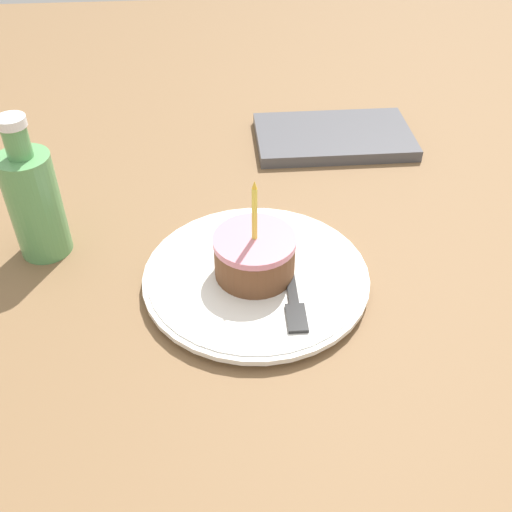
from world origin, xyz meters
The scene contains 6 objects.
ground_plane centered at (0.00, 0.00, -0.02)m, with size 2.40×2.40×0.04m.
plate centered at (-0.03, 0.01, 0.01)m, with size 0.29×0.29×0.02m.
cake_slice centered at (-0.03, 0.01, 0.05)m, with size 0.10×0.10×0.14m.
fork centered at (0.01, -0.03, 0.02)m, with size 0.02×0.17×0.00m.
bottle centered at (-0.31, 0.10, 0.08)m, with size 0.07×0.07×0.20m.
marble_board centered at (0.14, 0.37, 0.01)m, with size 0.27×0.16×0.02m.
Camera 1 is at (-0.08, -0.57, 0.53)m, focal length 42.00 mm.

